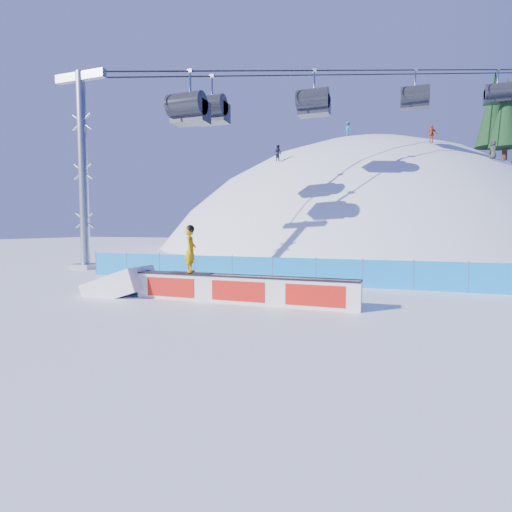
% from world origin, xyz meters
% --- Properties ---
extents(ground, '(160.00, 160.00, 0.00)m').
position_xyz_m(ground, '(0.00, 0.00, 0.00)').
color(ground, white).
rests_on(ground, ground).
extents(snow_hill, '(64.00, 64.00, 64.00)m').
position_xyz_m(snow_hill, '(0.00, 42.00, -18.00)').
color(snow_hill, white).
rests_on(snow_hill, ground).
extents(safety_fence, '(22.05, 0.05, 1.30)m').
position_xyz_m(safety_fence, '(0.00, 4.50, 0.60)').
color(safety_fence, '#0A7FDB').
rests_on(safety_fence, ground).
extents(chairlift, '(40.80, 41.70, 22.00)m').
position_xyz_m(chairlift, '(4.74, 27.49, 16.89)').
color(chairlift, '#8E939B').
rests_on(chairlift, ground).
extents(rail_box, '(7.92, 0.59, 0.95)m').
position_xyz_m(rail_box, '(-0.57, -0.48, 0.47)').
color(rail_box, white).
rests_on(rail_box, ground).
extents(snow_ramp, '(2.49, 1.56, 1.55)m').
position_xyz_m(snow_ramp, '(-5.52, -0.45, 0.00)').
color(snow_ramp, white).
rests_on(snow_ramp, ground).
extents(snowboarder, '(1.62, 0.65, 1.70)m').
position_xyz_m(snowboarder, '(-2.46, -0.47, 1.78)').
color(snowboarder, black).
rests_on(snowboarder, rail_box).
extents(distant_skiers, '(21.03, 9.74, 6.02)m').
position_xyz_m(distant_skiers, '(1.72, 31.52, 11.79)').
color(distant_skiers, black).
rests_on(distant_skiers, ground).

